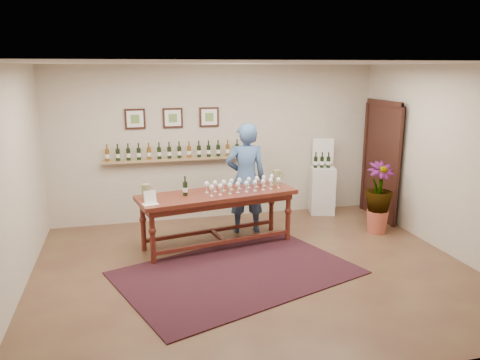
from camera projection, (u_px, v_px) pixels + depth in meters
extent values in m
plane|color=#542E25|center=(254.00, 270.00, 6.52)|extent=(6.00, 6.00, 0.00)
plane|color=beige|center=(217.00, 143.00, 8.55)|extent=(6.00, 0.00, 6.00)
plane|color=beige|center=(338.00, 236.00, 3.84)|extent=(6.00, 0.00, 6.00)
plane|color=beige|center=(9.00, 185.00, 5.48)|extent=(0.00, 5.00, 5.00)
plane|color=beige|center=(450.00, 161.00, 6.91)|extent=(0.00, 5.00, 5.00)
plane|color=beige|center=(256.00, 63.00, 5.87)|extent=(6.00, 6.00, 0.00)
cube|color=#A48759|center=(175.00, 159.00, 8.34)|extent=(2.50, 0.16, 0.04)
cube|color=black|center=(383.00, 162.00, 8.58)|extent=(0.10, 1.00, 2.10)
cube|color=black|center=(381.00, 162.00, 8.57)|extent=(0.04, 1.12, 2.22)
cube|color=black|center=(135.00, 119.00, 8.07)|extent=(0.35, 0.03, 0.35)
cube|color=white|center=(135.00, 119.00, 8.05)|extent=(0.28, 0.01, 0.28)
cube|color=#658944|center=(135.00, 119.00, 8.05)|extent=(0.15, 0.00, 0.15)
cube|color=black|center=(173.00, 118.00, 8.23)|extent=(0.35, 0.03, 0.35)
cube|color=white|center=(173.00, 118.00, 8.21)|extent=(0.28, 0.01, 0.28)
cube|color=#658944|center=(173.00, 118.00, 8.20)|extent=(0.15, 0.00, 0.15)
cube|color=black|center=(209.00, 117.00, 8.38)|extent=(0.35, 0.03, 0.35)
cube|color=white|center=(209.00, 117.00, 8.36)|extent=(0.28, 0.01, 0.28)
cube|color=#658944|center=(209.00, 117.00, 8.36)|extent=(0.15, 0.00, 0.15)
cube|color=#4D170D|center=(237.00, 273.00, 6.40)|extent=(3.59, 2.97, 0.02)
cube|color=#471611|center=(217.00, 195.00, 7.22)|extent=(2.55, 1.23, 0.07)
cube|color=#471611|center=(217.00, 200.00, 7.23)|extent=(2.39, 1.07, 0.11)
cylinder|color=#471611|center=(153.00, 238.00, 6.62)|extent=(0.09, 0.09, 0.80)
cylinder|color=#471611|center=(288.00, 217.00, 7.53)|extent=(0.09, 0.09, 0.80)
cylinder|color=#471611|center=(143.00, 226.00, 7.11)|extent=(0.09, 0.09, 0.80)
cylinder|color=#471611|center=(271.00, 208.00, 8.02)|extent=(0.09, 0.09, 0.80)
cube|color=#471611|center=(225.00, 242.00, 7.13)|extent=(2.19, 0.47, 0.06)
cube|color=#471611|center=(211.00, 231.00, 7.62)|extent=(2.19, 0.47, 0.06)
cube|color=#471611|center=(218.00, 236.00, 7.37)|extent=(0.16, 0.56, 0.06)
cube|color=white|center=(150.00, 197.00, 6.60)|extent=(0.24, 0.20, 0.19)
cube|color=silver|center=(322.00, 190.00, 8.99)|extent=(0.55, 0.55, 0.90)
cube|color=white|center=(323.00, 151.00, 8.97)|extent=(0.40, 0.12, 0.56)
cone|color=#B1503B|center=(377.00, 222.00, 7.95)|extent=(0.36, 0.36, 0.39)
imported|color=#183515|center=(379.00, 192.00, 7.83)|extent=(0.57, 0.57, 0.67)
imported|color=#385684|center=(246.00, 178.00, 7.84)|extent=(0.72, 0.51, 1.87)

